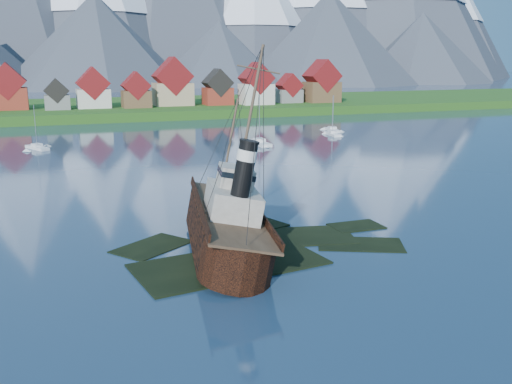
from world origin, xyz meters
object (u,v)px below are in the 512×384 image
object	(u,v)px
sailboat_c	(37,148)
sailboat_d	(333,134)
tugboat_wreck	(217,221)
sailboat_f	(259,143)
sailboat_e	(332,130)

from	to	relation	value
sailboat_c	sailboat_d	bearing A→B (deg)	-27.17
tugboat_wreck	sailboat_f	world-z (taller)	tugboat_wreck
sailboat_d	sailboat_c	bearing A→B (deg)	-173.63
sailboat_e	sailboat_f	size ratio (longest dim) A/B	0.84
tugboat_wreck	sailboat_d	distance (m)	93.46
tugboat_wreck	sailboat_c	bearing A→B (deg)	113.78
sailboat_c	sailboat_f	xyz separation A→B (m)	(48.37, -10.66, 0.04)
tugboat_wreck	sailboat_d	world-z (taller)	tugboat_wreck
sailboat_c	sailboat_e	distance (m)	76.67
tugboat_wreck	sailboat_d	bearing A→B (deg)	65.44
tugboat_wreck	sailboat_c	world-z (taller)	tugboat_wreck
sailboat_e	sailboat_f	world-z (taller)	sailboat_f
sailboat_f	sailboat_e	bearing A→B (deg)	31.13
sailboat_c	sailboat_f	bearing A→B (deg)	-38.07
sailboat_c	sailboat_d	size ratio (longest dim) A/B	0.94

